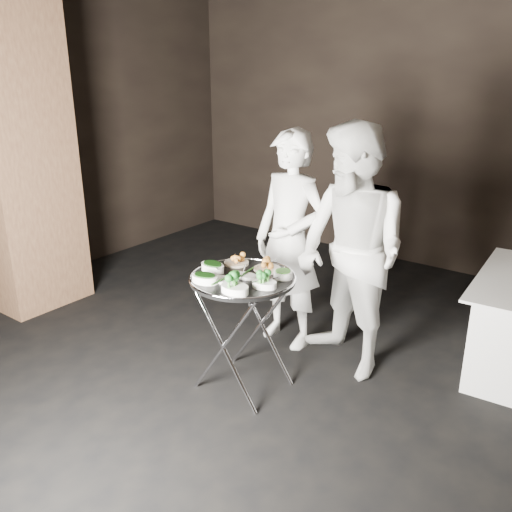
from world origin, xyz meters
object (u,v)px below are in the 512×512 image
Objects in this scene: waiter_right at (351,253)px; tray_stand at (243,327)px; serving_tray at (243,278)px; waiter_left at (290,241)px.

tray_stand is at bearing -100.22° from waiter_right.
tray_stand is 0.93m from waiter_right.
serving_tray is at bearing -100.22° from waiter_right.
waiter_right is at bearing -3.35° from waiter_left.
serving_tray reaches higher than tray_stand.
waiter_right is at bearing 55.84° from serving_tray.
serving_tray is (0.00, 0.00, 0.37)m from tray_stand.
waiter_right reaches higher than tray_stand.
waiter_right reaches higher than waiter_left.
waiter_left is (-0.13, 0.76, 0.41)m from tray_stand.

